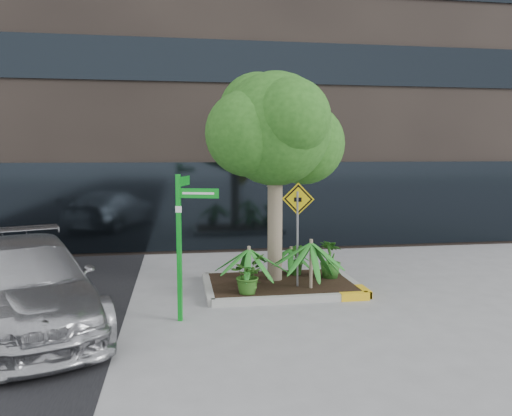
{
  "coord_description": "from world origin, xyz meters",
  "views": [
    {
      "loc": [
        -2.0,
        -10.22,
        2.98
      ],
      "look_at": [
        -0.37,
        0.2,
        1.81
      ],
      "focal_mm": 35.0,
      "sensor_mm": 36.0,
      "label": 1
    }
  ],
  "objects": [
    {
      "name": "shrub_c",
      "position": [
        -0.55,
        -0.55,
        0.44
      ],
      "size": [
        0.31,
        0.31,
        0.58
      ],
      "primitive_type": "imported",
      "rotation": [
        0.0,
        0.0,
        3.15
      ],
      "color": "#2F601D",
      "rests_on": "planter"
    },
    {
      "name": "ground",
      "position": [
        0.0,
        0.0,
        0.0
      ],
      "size": [
        80.0,
        80.0,
        0.0
      ],
      "primitive_type": "plane",
      "color": "gray",
      "rests_on": "ground"
    },
    {
      "name": "planter",
      "position": [
        0.23,
        0.27,
        0.1
      ],
      "size": [
        3.35,
        2.36,
        0.15
      ],
      "color": "#9E9E99",
      "rests_on": "ground"
    },
    {
      "name": "street_sign_post",
      "position": [
        -1.94,
        -1.47,
        1.61
      ],
      "size": [
        0.75,
        0.91,
        2.61
      ],
      "rotation": [
        0.0,
        0.0,
        -0.29
      ],
      "color": "#0D9920",
      "rests_on": "ground"
    },
    {
      "name": "parked_car",
      "position": [
        -4.58,
        -1.39,
        0.74
      ],
      "size": [
        3.73,
        5.48,
        1.47
      ],
      "primitive_type": "imported",
      "rotation": [
        0.0,
        0.0,
        0.36
      ],
      "color": "#B3B3B8",
      "rests_on": "ground"
    },
    {
      "name": "building",
      "position": [
        0.5,
        8.5,
        7.5
      ],
      "size": [
        18.0,
        8.0,
        15.0
      ],
      "primitive_type": "cube",
      "color": "#2D2621",
      "rests_on": "ground"
    },
    {
      "name": "cattle_sign",
      "position": [
        0.46,
        -0.15,
        1.64
      ],
      "size": [
        0.63,
        0.3,
        2.21
      ],
      "rotation": [
        0.0,
        0.0,
        -0.43
      ],
      "color": "slate",
      "rests_on": "ground"
    },
    {
      "name": "shrub_b",
      "position": [
        1.39,
        0.49,
        0.58
      ],
      "size": [
        0.68,
        0.68,
        0.86
      ],
      "primitive_type": "imported",
      "rotation": [
        0.0,
        0.0,
        2.44
      ],
      "color": "#275E1C",
      "rests_on": "planter"
    },
    {
      "name": "tree",
      "position": [
        0.11,
        0.56,
        3.49
      ],
      "size": [
        3.18,
        2.82,
        4.77
      ],
      "color": "gray",
      "rests_on": "ground"
    },
    {
      "name": "shrub_d",
      "position": [
        0.72,
        0.84,
        0.52
      ],
      "size": [
        0.57,
        0.57,
        0.73
      ],
      "primitive_type": "imported",
      "rotation": [
        0.0,
        0.0,
        5.41
      ],
      "color": "#26631C",
      "rests_on": "planter"
    },
    {
      "name": "palm_left",
      "position": [
        -0.57,
        -0.13,
        0.99
      ],
      "size": [
        1.01,
        1.01,
        1.13
      ],
      "color": "gray",
      "rests_on": "ground"
    },
    {
      "name": "shrub_a",
      "position": [
        -0.65,
        -0.46,
        0.54
      ],
      "size": [
        0.95,
        0.95,
        0.77
      ],
      "primitive_type": "imported",
      "rotation": [
        0.0,
        0.0,
        1.07
      ],
      "color": "#2A5B1A",
      "rests_on": "planter"
    },
    {
      "name": "palm_back",
      "position": [
        0.61,
        1.07,
        0.74
      ],
      "size": [
        0.71,
        0.71,
        0.79
      ],
      "color": "gray",
      "rests_on": "ground"
    },
    {
      "name": "palm_front",
      "position": [
        0.73,
        -0.28,
        1.12
      ],
      "size": [
        1.17,
        1.17,
        1.3
      ],
      "color": "gray",
      "rests_on": "ground"
    }
  ]
}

